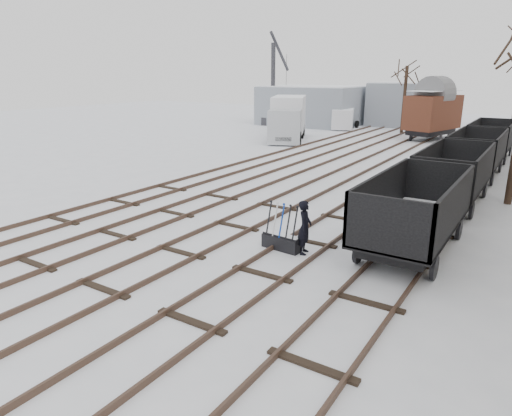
{
  "coord_description": "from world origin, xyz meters",
  "views": [
    {
      "loc": [
        9.15,
        -9.88,
        5.4
      ],
      "look_at": [
        1.5,
        2.04,
        1.2
      ],
      "focal_mm": 32.0,
      "sensor_mm": 36.0,
      "label": 1
    }
  ],
  "objects": [
    {
      "name": "freight_wagon_d",
      "position": [
        6.0,
        23.34,
        0.92
      ],
      "size": [
        2.35,
        5.87,
        2.4
      ],
      "color": "black",
      "rests_on": "ground"
    },
    {
      "name": "ground_frame",
      "position": [
        2.5,
        1.98,
        0.28
      ],
      "size": [
        1.34,
        0.55,
        1.49
      ],
      "rotation": [
        0.0,
        0.0,
        -0.1
      ],
      "color": "black",
      "rests_on": "ground"
    },
    {
      "name": "panel_van",
      "position": [
        -8.59,
        33.98,
        1.05
      ],
      "size": [
        3.37,
        4.97,
        2.02
      ],
      "rotation": [
        0.0,
        0.0,
        0.34
      ],
      "color": "silver",
      "rests_on": "ground"
    },
    {
      "name": "ground",
      "position": [
        0.0,
        0.0,
        0.0
      ],
      "size": [
        120.0,
        120.0,
        0.0
      ],
      "primitive_type": "plane",
      "color": "white",
      "rests_on": "ground"
    },
    {
      "name": "crane",
      "position": [
        -16.24,
        33.21,
        2.5
      ],
      "size": [
        2.17,
        5.64,
        9.5
      ],
      "rotation": [
        0.0,
        0.0,
        0.16
      ],
      "color": "#2E2D33",
      "rests_on": "ground"
    },
    {
      "name": "freight_wagon_c",
      "position": [
        6.0,
        16.94,
        0.92
      ],
      "size": [
        2.35,
        5.87,
        2.4
      ],
      "color": "black",
      "rests_on": "ground"
    },
    {
      "name": "freight_wagon_b",
      "position": [
        6.0,
        10.54,
        0.92
      ],
      "size": [
        2.35,
        5.87,
        2.4
      ],
      "color": "black",
      "rests_on": "ground"
    },
    {
      "name": "shed_left",
      "position": [
        -13.0,
        36.0,
        2.05
      ],
      "size": [
        10.0,
        8.0,
        4.1
      ],
      "color": "gray",
      "rests_on": "ground"
    },
    {
      "name": "shed_right",
      "position": [
        -4.0,
        40.0,
        2.25
      ],
      "size": [
        7.0,
        6.0,
        4.5
      ],
      "color": "gray",
      "rests_on": "ground"
    },
    {
      "name": "freight_wagon_a",
      "position": [
        6.0,
        4.14,
        0.92
      ],
      "size": [
        2.35,
        5.87,
        2.4
      ],
      "color": "black",
      "rests_on": "ground"
    },
    {
      "name": "worker",
      "position": [
        3.25,
        2.08,
        0.85
      ],
      "size": [
        0.56,
        0.7,
        1.7
      ],
      "primitive_type": "imported",
      "rotation": [
        0.0,
        0.0,
        1.84
      ],
      "color": "black",
      "rests_on": "ground"
    },
    {
      "name": "lorry",
      "position": [
        -9.45,
        23.93,
        1.82
      ],
      "size": [
        4.52,
        8.15,
        3.54
      ],
      "rotation": [
        0.0,
        0.0,
        0.42
      ],
      "color": "black",
      "rests_on": "ground"
    },
    {
      "name": "tracks",
      "position": [
        -0.0,
        13.67,
        0.07
      ],
      "size": [
        13.9,
        52.0,
        0.16
      ],
      "color": "black",
      "rests_on": "ground"
    },
    {
      "name": "tree_far_left",
      "position": [
        -2.64,
        33.8,
        3.02
      ],
      "size": [
        0.3,
        0.3,
        6.04
      ],
      "primitive_type": "cylinder",
      "color": "black",
      "rests_on": "ground"
    },
    {
      "name": "box_van_wagon",
      "position": [
        0.68,
        30.6,
        2.35
      ],
      "size": [
        4.13,
        5.84,
        4.03
      ],
      "rotation": [
        0.0,
        0.0,
        -0.28
      ],
      "color": "black",
      "rests_on": "ground"
    }
  ]
}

